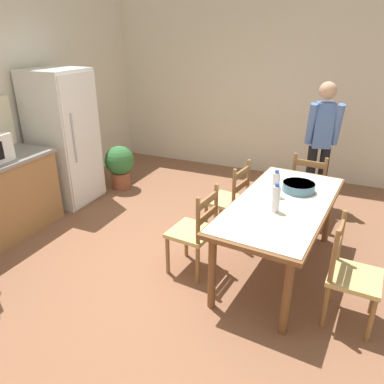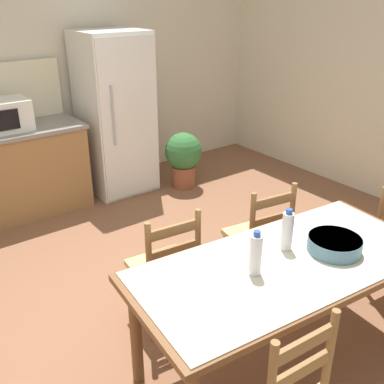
% 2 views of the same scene
% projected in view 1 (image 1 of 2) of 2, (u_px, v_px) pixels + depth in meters
% --- Properties ---
extents(ground_plane, '(8.32, 8.32, 0.00)m').
position_uv_depth(ground_plane, '(180.00, 271.00, 3.81)').
color(ground_plane, brown).
extents(wall_right, '(0.12, 5.20, 2.90)m').
position_uv_depth(wall_right, '(266.00, 84.00, 5.97)').
color(wall_right, beige).
rests_on(wall_right, ground).
extents(refrigerator, '(0.71, 0.73, 1.80)m').
position_uv_depth(refrigerator, '(64.00, 138.00, 5.06)').
color(refrigerator, white).
rests_on(refrigerator, ground).
extents(dining_table, '(1.93, 1.02, 0.76)m').
position_uv_depth(dining_table, '(282.00, 210.00, 3.57)').
color(dining_table, brown).
rests_on(dining_table, ground).
extents(bottle_near_centre, '(0.07, 0.07, 0.27)m').
position_uv_depth(bottle_near_centre, '(276.00, 199.00, 3.30)').
color(bottle_near_centre, silver).
rests_on(bottle_near_centre, dining_table).
extents(bottle_off_centre, '(0.07, 0.07, 0.27)m').
position_uv_depth(bottle_off_centre, '(276.00, 184.00, 3.61)').
color(bottle_off_centre, silver).
rests_on(bottle_off_centre, dining_table).
extents(serving_bowl, '(0.32, 0.32, 0.09)m').
position_uv_depth(serving_bowl, '(299.00, 187.00, 3.75)').
color(serving_bowl, slate).
rests_on(serving_bowl, dining_table).
extents(chair_side_far_right, '(0.48, 0.46, 0.91)m').
position_uv_depth(chair_side_far_right, '(230.00, 201.00, 4.32)').
color(chair_side_far_right, olive).
rests_on(chair_side_far_right, ground).
extents(chair_side_near_left, '(0.45, 0.43, 0.91)m').
position_uv_depth(chair_side_near_left, '(350.00, 275.00, 3.01)').
color(chair_side_near_left, olive).
rests_on(chair_side_near_left, ground).
extents(chair_side_far_left, '(0.46, 0.44, 0.91)m').
position_uv_depth(chair_side_far_left, '(195.00, 232.00, 3.65)').
color(chair_side_far_left, olive).
rests_on(chair_side_far_left, ground).
extents(chair_head_end, '(0.44, 0.46, 0.91)m').
position_uv_depth(chair_head_end, '(309.00, 189.00, 4.64)').
color(chair_head_end, olive).
rests_on(chair_head_end, ground).
extents(person_by_table, '(0.35, 0.46, 1.67)m').
position_uv_depth(person_by_table, '(321.00, 139.00, 4.90)').
color(person_by_table, black).
rests_on(person_by_table, ground).
extents(potted_plant, '(0.44, 0.44, 0.67)m').
position_uv_depth(potted_plant, '(120.00, 164.00, 5.65)').
color(potted_plant, brown).
rests_on(potted_plant, ground).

